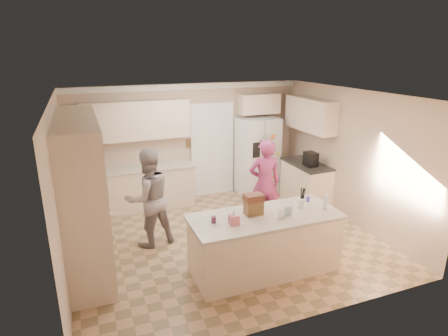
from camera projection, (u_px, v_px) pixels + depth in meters
name	position (u px, v px, depth m)	size (l,w,h in m)	color
floor	(226.00, 240.00, 6.77)	(5.20, 4.60, 0.02)	tan
ceiling	(226.00, 94.00, 5.98)	(5.20, 4.60, 0.02)	white
wall_back	(188.00, 142.00, 8.43)	(5.20, 0.02, 2.60)	#CCB097
wall_front	(299.00, 229.00, 4.32)	(5.20, 0.02, 2.60)	#CCB097
wall_left	(60.00, 192.00, 5.47)	(0.02, 4.60, 2.60)	#CCB097
wall_right	(351.00, 157.00, 7.27)	(0.02, 4.60, 2.60)	#CCB097
crown_back	(187.00, 87.00, 8.01)	(5.20, 0.08, 0.12)	white
pantry_bank	(83.00, 192.00, 5.80)	(0.60, 2.60, 2.35)	beige
back_base_cab	(142.00, 189.00, 8.01)	(2.20, 0.60, 0.88)	beige
back_countertop	(141.00, 168.00, 7.87)	(2.24, 0.63, 0.04)	#BDB3A0
back_upper_cab	(136.00, 120.00, 7.69)	(2.20, 0.35, 0.80)	beige
doorway_opening	(212.00, 151.00, 8.67)	(0.90, 0.06, 2.10)	black
doorway_casing	(213.00, 151.00, 8.63)	(1.02, 0.03, 2.22)	white
wall_frame_upper	(190.00, 131.00, 8.32)	(0.15, 0.02, 0.20)	brown
wall_frame_lower	(190.00, 143.00, 8.40)	(0.15, 0.02, 0.20)	brown
refrigerator	(257.00, 156.00, 8.80)	(0.90, 0.70, 1.80)	white
fridge_seam	(264.00, 160.00, 8.49)	(0.01, 0.02, 1.78)	gray
fridge_dispenser	(255.00, 150.00, 8.33)	(0.22, 0.03, 0.35)	black
fridge_handle_l	(262.00, 154.00, 8.41)	(0.02, 0.02, 0.85)	silver
fridge_handle_r	(266.00, 153.00, 8.45)	(0.02, 0.02, 0.85)	silver
over_fridge_cab	(259.00, 104.00, 8.59)	(0.95, 0.35, 0.45)	beige
right_base_cab	(306.00, 184.00, 8.31)	(0.60, 1.20, 0.88)	beige
right_countertop	(307.00, 164.00, 8.17)	(0.63, 1.24, 0.04)	#2D2B28
right_upper_cab	(310.00, 114.00, 8.08)	(0.35, 1.50, 0.70)	beige
coffee_maker	(311.00, 159.00, 7.93)	(0.22, 0.28, 0.30)	black
island_base	(264.00, 244.00, 5.72)	(2.20, 0.90, 0.88)	beige
island_top	(265.00, 217.00, 5.58)	(2.28, 0.96, 0.05)	#BDB3A0
utensil_crock	(301.00, 203.00, 5.82)	(0.13, 0.13, 0.15)	white
tissue_box	(234.00, 219.00, 5.28)	(0.13, 0.13, 0.14)	#D96779
tissue_plume	(234.00, 212.00, 5.24)	(0.08, 0.08, 0.08)	white
dollhouse_body	(254.00, 207.00, 5.58)	(0.26, 0.18, 0.22)	brown
dollhouse_roof	(254.00, 197.00, 5.53)	(0.28, 0.20, 0.10)	#592D1E
jam_jar	(214.00, 220.00, 5.33)	(0.07, 0.07, 0.09)	#59263F
greeting_card_a	(281.00, 214.00, 5.43)	(0.12, 0.01, 0.16)	white
greeting_card_b	(288.00, 211.00, 5.52)	(0.12, 0.01, 0.16)	silver
water_bottle	(325.00, 203.00, 5.74)	(0.07, 0.07, 0.24)	silver
shaker_salt	(304.00, 200.00, 6.04)	(0.05, 0.05, 0.09)	#3838B0
shaker_pepper	(308.00, 199.00, 6.07)	(0.05, 0.05, 0.09)	#3838B0
teen_boy	(149.00, 198.00, 6.38)	(0.84, 0.66, 1.73)	#999490
teen_girl	(265.00, 183.00, 7.15)	(0.62, 0.41, 1.70)	#A62E7E
fridge_magnets	(264.00, 160.00, 8.48)	(0.76, 0.02, 1.44)	tan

